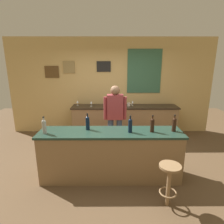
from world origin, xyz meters
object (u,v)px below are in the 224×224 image
wine_bottle_d (152,125)px  wine_glass_c (132,102)px  bartender (115,116)px  wine_bottle_b (88,122)px  wine_bottle_c (130,125)px  wine_glass_b (91,102)px  bar_stool (169,178)px  wine_bottle_e (174,124)px  coffee_mug (129,104)px  wine_bottle_a (44,126)px  wine_glass_a (77,102)px

wine_bottle_d → wine_glass_c: size_ratio=1.97×
bartender → wine_bottle_b: 1.00m
wine_bottle_c → wine_glass_b: wine_bottle_c is taller
bar_stool → wine_bottle_e: 0.99m
bar_stool → wine_bottle_d: 0.94m
wine_bottle_b → coffee_mug: size_ratio=2.45×
wine_bottle_c → wine_bottle_b: bearing=169.5°
wine_bottle_a → wine_bottle_c: size_ratio=1.00×
wine_bottle_e → coffee_mug: wine_bottle_e is taller
wine_bottle_d → wine_glass_a: 2.73m
bar_stool → wine_bottle_d: wine_bottle_d is taller
bartender → coffee_mug: size_ratio=12.96×
bar_stool → wine_glass_a: 3.43m
wine_glass_a → wine_glass_c: 1.58m
wine_bottle_b → coffee_mug: wine_bottle_b is taller
wine_glass_c → coffee_mug: 0.13m
bartender → wine_glass_a: (-1.06, 1.17, 0.07)m
bar_stool → wine_bottle_c: size_ratio=2.22×
coffee_mug → wine_bottle_e: bearing=-73.3°
wine_glass_c → coffee_mug: (-0.11, -0.03, -0.06)m
coffee_mug → wine_bottle_c: bearing=-94.6°
wine_bottle_a → wine_glass_b: (0.59, 2.12, -0.05)m
wine_bottle_d → wine_glass_a: (-1.69, 2.14, -0.05)m
wine_bottle_a → wine_bottle_d: (1.88, 0.07, 0.00)m
bar_stool → wine_glass_a: size_ratio=4.39×
bartender → wine_bottle_a: 1.62m
wine_bottle_a → wine_glass_b: bearing=74.4°
wine_bottle_d → wine_glass_c: (-0.11, 2.11, -0.05)m
bartender → coffee_mug: (0.41, 1.10, 0.01)m
bar_stool → wine_bottle_c: (-0.52, 0.69, 0.60)m
wine_bottle_e → wine_bottle_c: bearing=-176.6°
bar_stool → wine_bottle_b: 1.64m
wine_bottle_d → wine_bottle_e: 0.40m
coffee_mug → bartender: bearing=-110.6°
wine_glass_a → wine_glass_c: same height
wine_bottle_b → wine_glass_a: 2.09m
wine_bottle_b → wine_glass_b: (-0.13, 1.93, -0.05)m
wine_bottle_c → wine_glass_c: 2.15m
bartender → wine_bottle_a: bartender is taller
bar_stool → wine_bottle_e: bearing=70.3°
wine_glass_c → bar_stool: bearing=-85.1°
wine_bottle_a → wine_glass_c: size_ratio=1.97×
bartender → wine_bottle_c: (0.24, -0.99, 0.12)m
bar_stool → wine_glass_b: bearing=117.2°
wine_bottle_b → wine_glass_c: wine_bottle_b is taller
wine_bottle_c → wine_bottle_d: same height
wine_bottle_b → wine_bottle_d: bearing=-6.0°
wine_bottle_b → wine_glass_b: size_ratio=1.97×
wine_glass_b → wine_glass_c: bearing=2.9°
wine_bottle_b → bar_stool: bearing=-33.0°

